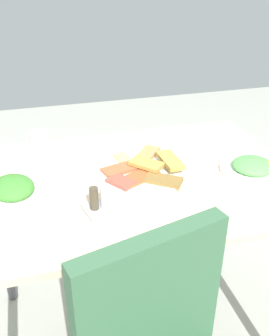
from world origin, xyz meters
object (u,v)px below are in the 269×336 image
Objects in this scene: fork at (13,150)px; spoon at (13,155)px; salad_plate_greens at (13,189)px; pide_platter at (141,170)px; soda_can at (40,148)px; paper_napkin at (13,153)px; salad_plate_rice at (253,167)px; dining_table at (132,200)px; condiment_caddy at (100,204)px.

spoon is at bearing 100.68° from fork.
spoon is at bearing -89.32° from salad_plate_greens.
spoon is at bearing -30.29° from pide_platter.
soda_can is 0.15m from spoon.
paper_napkin is 0.69× the size of fork.
salad_plate_rice is at bearing 165.89° from fork.
soda_can is (0.33, -0.17, 0.05)m from pide_platter.
fork is (0.40, -0.31, 0.10)m from dining_table.
condiment_caddy is at bearing 128.60° from fork.
salad_plate_rice is 2.11× the size of condiment_caddy.
condiment_caddy is at bearing 9.85° from salad_plate_rice.
salad_plate_greens is at bearing 101.29° from fork.
salad_plate_greens is at bearing 62.72° from soda_can.
salad_plate_rice is (-0.43, 0.07, 0.11)m from dining_table.
soda_can is 0.16m from paper_napkin.
paper_napkin is (0.43, -0.27, -0.01)m from pide_platter.
fork is (0.82, -0.38, -0.01)m from salad_plate_rice.
salad_plate_rice is 0.90m from paper_napkin.
spoon is (0.00, 0.04, 0.00)m from fork.
fork is at bearing -77.17° from spoon.
paper_napkin is (0.40, -0.29, 0.10)m from dining_table.
fork and spoon have the same top height.
soda_can reaches higher than salad_plate_greens.
pide_platter is at bearing 152.80° from soda_can.
spoon is (0.00, -0.28, -0.01)m from salad_plate_greens.
salad_plate_greens is at bearing -4.38° from salad_plate_rice.
pide_platter reaches higher than dining_table.
paper_napkin is at bearing -77.17° from spoon.
salad_plate_greens reaches higher than fork.
paper_napkin is (0.10, -0.10, -0.06)m from soda_can.
pide_platter is at bearing -13.08° from salad_plate_rice.
paper_napkin is at bearing -23.75° from salad_plate_rice.
salad_plate_greens is 1.04× the size of salad_plate_rice.
condiment_caddy is at bearing 118.83° from paper_napkin.
condiment_caddy is (0.14, 0.17, 0.12)m from dining_table.
soda_can is (0.29, -0.19, 0.16)m from dining_table.
dining_table is 9.32× the size of soda_can.
dining_table is 0.41m from salad_plate_greens.
salad_plate_rice is at bearing 170.14° from spoon.
dining_table is at bearing -130.23° from condiment_caddy.
condiment_caddy is at bearing 49.77° from dining_table.
paper_napkin is at bearing -61.17° from condiment_caddy.
pide_platter is at bearing 156.99° from fork.
dining_table is 4.75× the size of salad_plate_greens.
salad_plate_greens is 1.42× the size of fork.
salad_plate_rice is 0.76m from soda_can.
pide_platter is 0.51m from paper_napkin.
paper_napkin is 0.71× the size of spoon.
fork is at bearing -48.94° from soda_can.
salad_plate_greens is 0.30m from condiment_caddy.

